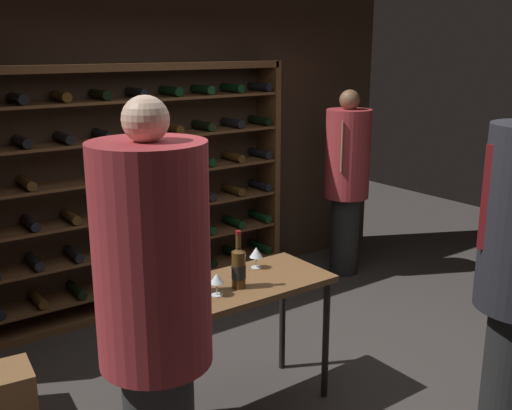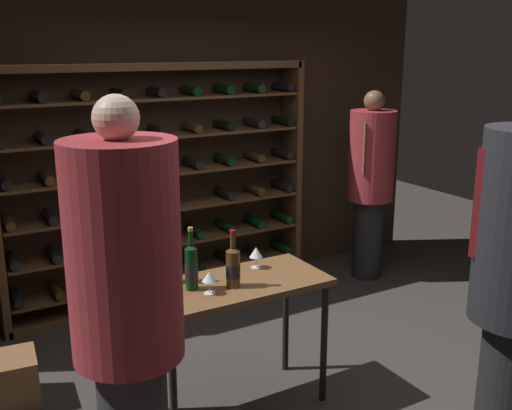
{
  "view_description": "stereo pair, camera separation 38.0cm",
  "coord_description": "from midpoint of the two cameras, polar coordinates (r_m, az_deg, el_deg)",
  "views": [
    {
      "loc": [
        -2.4,
        -2.75,
        2.25
      ],
      "look_at": [
        -0.23,
        0.22,
        1.27
      ],
      "focal_mm": 42.34,
      "sensor_mm": 36.0,
      "label": 1
    },
    {
      "loc": [
        -2.08,
        -2.95,
        2.25
      ],
      "look_at": [
        -0.23,
        0.22,
        1.27
      ],
      "focal_mm": 42.34,
      "sensor_mm": 36.0,
      "label": 2
    }
  ],
  "objects": [
    {
      "name": "tasting_table",
      "position": [
        3.73,
        0.99,
        -8.85
      ],
      "size": [
        1.13,
        0.55,
        0.85
      ],
      "color": "brown",
      "rests_on": "ground"
    },
    {
      "name": "ground_plane",
      "position": [
        4.27,
        7.07,
        -17.06
      ],
      "size": [
        10.22,
        10.22,
        0.0
      ],
      "primitive_type": "plane",
      "color": "#383330"
    },
    {
      "name": "person_guest_plum_blouse",
      "position": [
        5.95,
        12.58,
        2.58
      ],
      "size": [
        0.44,
        0.44,
        1.84
      ],
      "rotation": [
        0.0,
        0.0,
        1.05
      ],
      "color": "black",
      "rests_on": "ground"
    },
    {
      "name": "back_wall",
      "position": [
        5.5,
        -5.86,
        6.42
      ],
      "size": [
        5.39,
        0.1,
        2.89
      ],
      "primitive_type": "cube",
      "color": "#3D2B1E",
      "rests_on": "ground"
    },
    {
      "name": "wine_bottle_green_slim",
      "position": [
        3.66,
        -4.81,
        -5.56
      ],
      "size": [
        0.08,
        0.08,
        0.33
      ],
      "color": "black",
      "rests_on": "tasting_table"
    },
    {
      "name": "wine_rack",
      "position": [
        5.3,
        -7.03,
        1.7
      ],
      "size": [
        2.79,
        0.32,
        2.11
      ],
      "color": "brown",
      "rests_on": "ground"
    },
    {
      "name": "wine_glass_stemmed_left",
      "position": [
        3.49,
        -1.33,
        -6.94
      ],
      "size": [
        0.08,
        0.08,
        0.13
      ],
      "color": "silver",
      "rests_on": "tasting_table"
    },
    {
      "name": "wine_bottle_amber_reserve",
      "position": [
        3.58,
        0.86,
        -5.89
      ],
      "size": [
        0.09,
        0.09,
        0.35
      ],
      "color": "#4C3314",
      "rests_on": "tasting_table"
    },
    {
      "name": "wine_glass_stemmed_right",
      "position": [
        3.89,
        2.81,
        -4.61
      ],
      "size": [
        0.09,
        0.09,
        0.14
      ],
      "color": "silver",
      "rests_on": "tasting_table"
    },
    {
      "name": "person_host_in_suit",
      "position": [
        2.71,
        -8.16,
        -9.4
      ],
      "size": [
        0.49,
        0.49,
        2.06
      ],
      "rotation": [
        0.0,
        0.0,
        -0.32
      ],
      "color": "#2C2C2C",
      "rests_on": "ground"
    },
    {
      "name": "wine_bottle_black_capsule",
      "position": [
        3.54,
        -3.07,
        -5.9
      ],
      "size": [
        0.08,
        0.08,
        0.38
      ],
      "color": "black",
      "rests_on": "tasting_table"
    }
  ]
}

